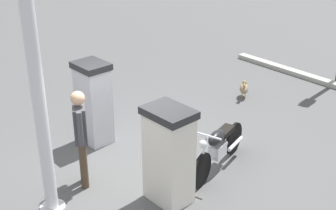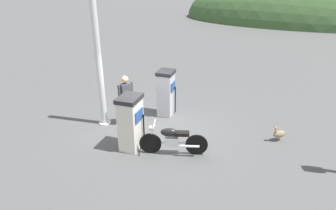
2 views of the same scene
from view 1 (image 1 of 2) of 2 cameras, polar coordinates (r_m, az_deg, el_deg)
ground_plane at (r=8.57m, az=-4.43°, el=-7.43°), size 120.00×120.00×0.00m
fuel_pump_near at (r=7.25m, az=0.12°, el=-6.22°), size 0.64×0.82×1.63m
fuel_pump_far at (r=9.07m, az=-9.18°, el=0.30°), size 0.60×0.72×1.67m
motorcycle_near_pump at (r=8.22m, az=6.26°, el=-5.12°), size 1.83×0.83×0.95m
attendant_person at (r=7.66m, az=-10.75°, el=-3.36°), size 0.34×0.55×1.73m
wandering_duck at (r=11.32m, az=9.40°, el=2.07°), size 0.44×0.43×0.50m
canopy_support_pole at (r=6.68m, az=-15.97°, el=2.64°), size 0.40×0.40×4.45m
road_edge_kerb at (r=12.59m, az=19.92°, el=2.35°), size 0.73×6.26×0.12m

